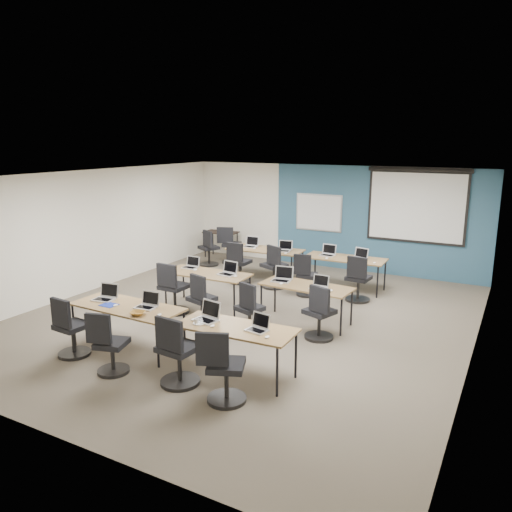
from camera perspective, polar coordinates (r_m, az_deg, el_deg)
The scene contains 58 objects.
floor at distance 9.68m, azimuth -1.06°, elevation -7.03°, with size 8.00×9.00×0.02m, color #6B6354.
ceiling at distance 9.11m, azimuth -1.13°, elevation 9.12°, with size 8.00×9.00×0.02m, color white.
wall_back at distance 13.34m, azimuth 8.48°, elevation 4.45°, with size 8.00×0.04×2.70m, color beige.
wall_front at distance 5.97m, azimuth -23.05°, elevation -7.46°, with size 8.00×0.04×2.70m, color beige.
wall_left at distance 11.76m, azimuth -18.34°, elevation 2.75°, with size 0.04×9.00×2.70m, color beige.
wall_right at distance 8.17m, azimuth 24.16°, elevation -2.14°, with size 0.04×9.00×2.70m, color beige.
blue_accent_panel at distance 12.94m, azimuth 13.65°, elevation 3.96°, with size 5.50×0.04×2.70m, color #3D5977.
whiteboard at distance 13.36m, azimuth 7.18°, elevation 4.94°, with size 1.28×0.03×0.98m.
projector_screen at distance 12.61m, azimuth 17.90°, elevation 5.91°, with size 2.40×0.10×1.82m.
training_table_front_left at distance 8.35m, azimuth -14.52°, elevation -5.80°, with size 1.88×0.79×0.73m.
training_table_front_right at distance 7.22m, azimuth -2.32°, elevation -8.45°, with size 1.74×0.73×0.73m.
training_table_mid_left at distance 10.08m, azimuth -5.64°, elevation -2.18°, with size 1.76×0.73×0.73m.
training_table_mid_right at distance 9.23m, azimuth 5.77°, elevation -3.65°, with size 1.68×0.70×0.73m.
training_table_back_left at distance 12.20m, azimuth 1.01°, elevation 0.61°, with size 1.85×0.77×0.73m.
training_table_back_right at distance 11.48m, azimuth 10.14°, elevation -0.42°, with size 1.81×0.75×0.73m.
laptop_0 at distance 8.74m, azimuth -16.80°, elevation -4.37°, with size 0.35×0.29×0.26m.
mouse_0 at distance 8.37m, azimuth -15.76°, elevation -5.45°, with size 0.06×0.09×0.03m, color white.
task_chair_0 at distance 8.41m, azimuth -20.47°, elevation -8.13°, with size 0.51×0.51×0.99m.
laptop_1 at distance 8.17m, azimuth -12.30°, elevation -5.34°, with size 0.32×0.27×0.25m.
mouse_1 at distance 7.79m, azimuth -10.98°, elevation -6.61°, with size 0.05×0.09×0.03m, color white.
task_chair_1 at distance 7.65m, azimuth -16.48°, elevation -10.09°, with size 0.48×0.47×0.96m.
laptop_2 at distance 7.48m, azimuth -5.57°, elevation -6.80°, with size 0.36×0.31×0.27m.
mouse_2 at distance 7.24m, azimuth -5.02°, elevation -7.96°, with size 0.06×0.09×0.03m, color white.
task_chair_2 at distance 7.09m, azimuth -9.01°, elevation -11.25°, with size 0.56×0.56×1.04m.
laptop_3 at distance 7.07m, azimuth 0.27°, elevation -8.04°, with size 0.30×0.25×0.23m.
mouse_3 at distance 6.83m, azimuth 1.28°, elevation -9.24°, with size 0.06×0.09×0.03m, color white.
task_chair_3 at distance 6.61m, azimuth -3.80°, elevation -13.17°, with size 0.55×0.52×1.00m.
laptop_4 at distance 10.49m, azimuth -7.45°, elevation -1.03°, with size 0.31×0.26×0.23m.
mouse_4 at distance 10.27m, azimuth -6.95°, elevation -1.58°, with size 0.06×0.10×0.04m, color white.
task_chair_4 at distance 9.92m, azimuth -9.47°, elevation -4.10°, with size 0.56×0.56×1.03m.
laptop_5 at distance 9.90m, azimuth -3.22°, elevation -1.76°, with size 0.34×0.29×0.26m.
mouse_5 at distance 9.74m, azimuth -2.37°, elevation -2.33°, with size 0.06×0.10×0.04m, color white.
task_chair_5 at distance 9.29m, azimuth -6.30°, elevation -5.38°, with size 0.50×0.49×0.97m.
laptop_6 at distance 9.46m, azimuth 2.99°, elevation -2.47°, with size 0.36×0.30×0.27m.
mouse_6 at distance 9.25m, azimuth 2.90°, elevation -3.17°, with size 0.06×0.10×0.03m, color white.
task_chair_6 at distance 8.78m, azimuth -0.79°, elevation -6.47°, with size 0.48×0.47×0.95m.
laptop_7 at distance 9.07m, azimuth 7.26°, elevation -3.30°, with size 0.30×0.25×0.23m.
mouse_7 at distance 8.92m, azimuth 8.54°, elevation -3.92°, with size 0.06×0.10×0.04m, color white.
task_chair_7 at distance 8.60m, azimuth 7.23°, elevation -6.92°, with size 0.52×0.50×0.98m.
laptop_8 at distance 12.42m, azimuth -0.62°, elevation 1.34°, with size 0.34×0.29×0.26m.
mouse_8 at distance 12.19m, azimuth -0.18°, elevation 0.87°, with size 0.06×0.10×0.04m, color white.
task_chair_8 at distance 11.84m, azimuth -2.04°, elevation -1.15°, with size 0.52×0.52×1.00m.
laptop_9 at distance 11.97m, azimuth 3.23°, elevation 0.86°, with size 0.33×0.28×0.25m.
mouse_9 at distance 11.70m, azimuth 3.42°, elevation 0.32°, with size 0.06×0.10×0.04m, color white.
task_chair_9 at distance 11.43m, azimuth 2.06°, elevation -1.63°, with size 0.58×0.55×1.02m.
laptop_10 at distance 11.63m, azimuth 8.22°, elevation 0.37°, with size 0.33×0.28×0.25m.
mouse_10 at distance 11.30m, azimuth 8.09°, elevation -0.25°, with size 0.06×0.10×0.04m, color white.
task_chair_10 at distance 10.92m, azimuth 5.69°, elevation -2.58°, with size 0.47×0.47×0.95m.
laptop_11 at distance 11.37m, azimuth 11.83°, elevation -0.07°, with size 0.33×0.28×0.25m.
mouse_11 at distance 11.09m, azimuth 13.38°, elevation -0.76°, with size 0.06×0.09×0.03m, color white.
task_chair_11 at distance 10.70m, azimuth 11.56°, elevation -2.99°, with size 0.52×0.52×1.00m.
blue_mousepad at distance 8.45m, azimuth -16.46°, elevation -5.38°, with size 0.26×0.22×0.01m, color navy.
snack_bowl at distance 7.87m, azimuth -13.37°, elevation -6.37°, with size 0.23×0.23×0.06m, color brown.
snack_plate at distance 7.37m, azimuth -6.54°, elevation -7.64°, with size 0.18×0.18×0.01m, color white.
coffee_cup at distance 7.33m, azimuth -6.84°, elevation -7.44°, with size 0.07×0.07×0.07m, color silver.
utility_table at distance 14.43m, azimuth -4.02°, elevation 2.45°, with size 0.96×0.53×0.75m.
spare_chair_a at distance 13.73m, azimuth -2.97°, elevation 0.90°, with size 0.58×0.55×1.03m.
spare_chair_b at distance 13.50m, azimuth -5.43°, elevation 0.58°, with size 0.55×0.51×0.99m.
Camera 1 is at (4.47, -7.91, 3.35)m, focal length 35.00 mm.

